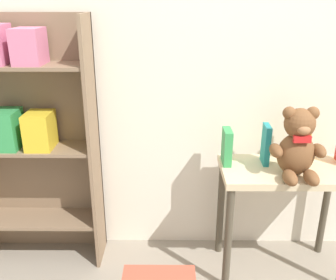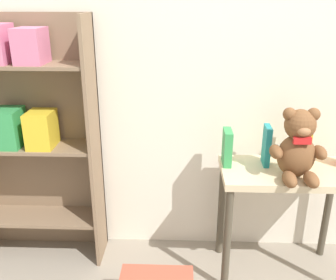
{
  "view_description": "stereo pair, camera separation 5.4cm",
  "coord_description": "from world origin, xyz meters",
  "px_view_note": "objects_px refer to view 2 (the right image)",
  "views": [
    {
      "loc": [
        -0.28,
        -0.69,
        1.45
      ],
      "look_at": [
        -0.3,
        1.11,
        0.76
      ],
      "focal_mm": 40.0,
      "sensor_mm": 36.0,
      "label": 1
    },
    {
      "loc": [
        -0.23,
        -0.68,
        1.45
      ],
      "look_at": [
        -0.3,
        1.11,
        0.76
      ],
      "focal_mm": 40.0,
      "sensor_mm": 36.0,
      "label": 2
    }
  ],
  "objects_px": {
    "book_standing_green": "(227,147)",
    "book_standing_yellow": "(306,140)",
    "display_table": "(285,189)",
    "teddy_bear": "(298,147)",
    "bookshelf_side": "(29,128)",
    "book_standing_teal": "(267,146)"
  },
  "relations": [
    {
      "from": "bookshelf_side",
      "to": "display_table",
      "type": "relative_size",
      "value": 2.07
    },
    {
      "from": "teddy_bear",
      "to": "book_standing_green",
      "type": "xyz_separation_m",
      "value": [
        -0.32,
        0.14,
        -0.06
      ]
    },
    {
      "from": "book_standing_teal",
      "to": "teddy_bear",
      "type": "bearing_deg",
      "value": -49.81
    },
    {
      "from": "bookshelf_side",
      "to": "book_standing_green",
      "type": "xyz_separation_m",
      "value": [
        1.07,
        -0.08,
        -0.07
      ]
    },
    {
      "from": "teddy_bear",
      "to": "book_standing_yellow",
      "type": "bearing_deg",
      "value": 61.59
    },
    {
      "from": "book_standing_green",
      "to": "book_standing_yellow",
      "type": "height_order",
      "value": "book_standing_yellow"
    },
    {
      "from": "display_table",
      "to": "book_standing_teal",
      "type": "xyz_separation_m",
      "value": [
        -0.1,
        0.06,
        0.22
      ]
    },
    {
      "from": "bookshelf_side",
      "to": "book_standing_yellow",
      "type": "relative_size",
      "value": 5.22
    },
    {
      "from": "bookshelf_side",
      "to": "teddy_bear",
      "type": "bearing_deg",
      "value": -9.22
    },
    {
      "from": "book_standing_green",
      "to": "bookshelf_side",
      "type": "bearing_deg",
      "value": 175.81
    },
    {
      "from": "display_table",
      "to": "teddy_bear",
      "type": "bearing_deg",
      "value": -82.01
    },
    {
      "from": "display_table",
      "to": "book_standing_teal",
      "type": "relative_size",
      "value": 3.2
    },
    {
      "from": "book_standing_teal",
      "to": "book_standing_yellow",
      "type": "xyz_separation_m",
      "value": [
        0.2,
        0.02,
        0.03
      ]
    },
    {
      "from": "display_table",
      "to": "teddy_bear",
      "type": "relative_size",
      "value": 1.93
    },
    {
      "from": "display_table",
      "to": "book_standing_teal",
      "type": "distance_m",
      "value": 0.25
    },
    {
      "from": "book_standing_teal",
      "to": "book_standing_green",
      "type": "bearing_deg",
      "value": -176.58
    },
    {
      "from": "book_standing_yellow",
      "to": "book_standing_teal",
      "type": "bearing_deg",
      "value": -177.19
    },
    {
      "from": "book_standing_green",
      "to": "book_standing_teal",
      "type": "bearing_deg",
      "value": 1.1
    },
    {
      "from": "display_table",
      "to": "book_standing_green",
      "type": "height_order",
      "value": "book_standing_green"
    },
    {
      "from": "book_standing_green",
      "to": "book_standing_yellow",
      "type": "xyz_separation_m",
      "value": [
        0.4,
        0.02,
        0.04
      ]
    },
    {
      "from": "bookshelf_side",
      "to": "display_table",
      "type": "distance_m",
      "value": 1.4
    },
    {
      "from": "book_standing_yellow",
      "to": "bookshelf_side",
      "type": "bearing_deg",
      "value": 174.91
    }
  ]
}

